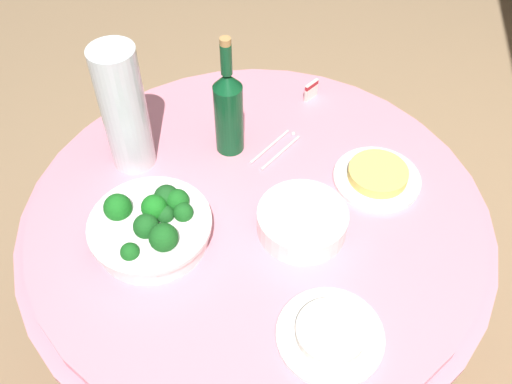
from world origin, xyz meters
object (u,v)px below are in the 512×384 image
at_px(wine_bottle, 229,110).
at_px(food_plate_noodles, 377,176).
at_px(plate_stack, 302,221).
at_px(decorative_fruit_vase, 125,113).
at_px(broccoli_bowl, 152,226).
at_px(serving_tongs, 277,148).
at_px(food_plate_rice, 330,334).
at_px(label_placard_front, 311,89).

xyz_separation_m(wine_bottle, food_plate_noodles, (0.05, 0.39, -0.11)).
relative_size(plate_stack, food_plate_noodles, 0.95).
bearing_deg(decorative_fruit_vase, food_plate_noodles, 93.50).
bearing_deg(food_plate_noodles, decorative_fruit_vase, -86.50).
height_order(broccoli_bowl, serving_tongs, broccoli_bowl).
height_order(broccoli_bowl, plate_stack, broccoli_bowl).
bearing_deg(food_plate_rice, wine_bottle, -148.30).
height_order(broccoli_bowl, wine_bottle, wine_bottle).
relative_size(food_plate_noodles, label_placard_front, 4.00).
bearing_deg(plate_stack, serving_tongs, -159.11).
distance_m(broccoli_bowl, wine_bottle, 0.36).
distance_m(decorative_fruit_vase, food_plate_rice, 0.70).
height_order(wine_bottle, food_plate_noodles, wine_bottle).
xyz_separation_m(plate_stack, serving_tongs, (-0.26, -0.10, -0.03)).
distance_m(broccoli_bowl, food_plate_noodles, 0.57).
height_order(wine_bottle, decorative_fruit_vase, decorative_fruit_vase).
bearing_deg(food_plate_rice, serving_tongs, -160.09).
xyz_separation_m(wine_bottle, serving_tongs, (-0.01, 0.12, -0.12)).
bearing_deg(food_plate_rice, food_plate_noodles, 170.30).
height_order(serving_tongs, label_placard_front, label_placard_front).
bearing_deg(broccoli_bowl, plate_stack, 104.41).
height_order(broccoli_bowl, label_placard_front, broccoli_bowl).
distance_m(serving_tongs, food_plate_rice, 0.55).
xyz_separation_m(decorative_fruit_vase, serving_tongs, (-0.11, 0.36, -0.16)).
bearing_deg(food_plate_noodles, broccoli_bowl, -61.28).
height_order(broccoli_bowl, decorative_fruit_vase, decorative_fruit_vase).
distance_m(food_plate_rice, label_placard_front, 0.76).
distance_m(decorative_fruit_vase, serving_tongs, 0.41).
bearing_deg(wine_bottle, serving_tongs, 96.28).
relative_size(wine_bottle, food_plate_noodles, 1.53).
bearing_deg(plate_stack, wine_bottle, -137.50).
relative_size(broccoli_bowl, food_plate_noodles, 1.27).
height_order(decorative_fruit_vase, label_placard_front, decorative_fruit_vase).
bearing_deg(food_plate_noodles, label_placard_front, -145.78).
height_order(plate_stack, label_placard_front, plate_stack).
xyz_separation_m(food_plate_rice, label_placard_front, (-0.75, -0.12, 0.02)).
bearing_deg(serving_tongs, food_plate_rice, 19.91).
height_order(serving_tongs, food_plate_rice, food_plate_rice).
relative_size(broccoli_bowl, wine_bottle, 0.83).
relative_size(wine_bottle, label_placard_front, 6.11).
xyz_separation_m(wine_bottle, decorative_fruit_vase, (0.09, -0.24, 0.03)).
bearing_deg(broccoli_bowl, label_placard_front, 152.33).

